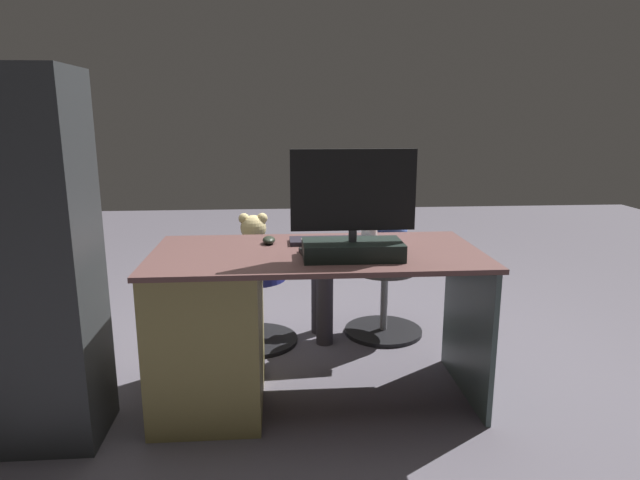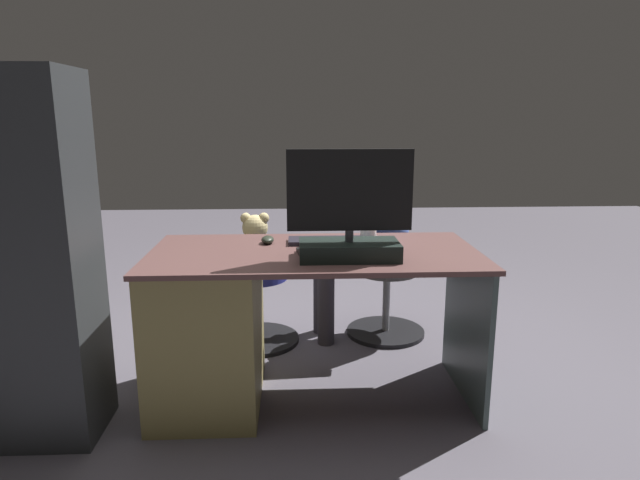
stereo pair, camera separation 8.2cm
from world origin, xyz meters
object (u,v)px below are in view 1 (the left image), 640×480
(monitor, at_px, (353,225))
(teddy_bear, at_px, (254,244))
(computer_mouse, at_px, (269,240))
(tv_remote, at_px, (307,253))
(person, at_px, (371,231))
(visitor_chair, at_px, (384,294))
(desk, at_px, (231,323))
(cup, at_px, (369,232))
(keyboard, at_px, (333,241))
(office_chair_teddy, at_px, (255,303))

(monitor, xyz_separation_m, teddy_bear, (0.46, -0.82, -0.27))
(computer_mouse, bearing_deg, tv_remote, 125.97)
(monitor, relative_size, person, 0.48)
(monitor, xyz_separation_m, tv_remote, (0.19, -0.06, -0.14))
(computer_mouse, bearing_deg, visitor_chair, -139.03)
(desk, relative_size, tv_remote, 9.94)
(monitor, distance_m, cup, 0.36)
(tv_remote, bearing_deg, keyboard, -129.55)
(tv_remote, relative_size, teddy_bear, 0.45)
(desk, xyz_separation_m, computer_mouse, (-0.18, -0.16, 0.36))
(monitor, relative_size, tv_remote, 3.53)
(monitor, height_order, keyboard, monitor)
(keyboard, bearing_deg, desk, 17.64)
(office_chair_teddy, relative_size, person, 0.44)
(tv_remote, height_order, person, person)
(office_chair_teddy, bearing_deg, person, -173.97)
(keyboard, distance_m, person, 0.66)
(teddy_bear, bearing_deg, keyboard, 127.79)
(tv_remote, bearing_deg, visitor_chair, -130.25)
(computer_mouse, xyz_separation_m, person, (-0.59, -0.59, -0.09))
(desk, height_order, office_chair_teddy, desk)
(keyboard, bearing_deg, computer_mouse, -0.01)
(keyboard, relative_size, teddy_bear, 1.27)
(keyboard, distance_m, cup, 0.18)
(office_chair_teddy, bearing_deg, tv_remote, 109.59)
(cup, height_order, visitor_chair, cup)
(desk, relative_size, computer_mouse, 15.53)
(tv_remote, xyz_separation_m, person, (-0.43, -0.82, -0.08))
(teddy_bear, bearing_deg, cup, 139.26)
(keyboard, bearing_deg, cup, -173.41)
(tv_remote, xyz_separation_m, office_chair_teddy, (0.27, -0.75, -0.49))
(keyboard, height_order, office_chair_teddy, keyboard)
(monitor, height_order, visitor_chair, monitor)
(tv_remote, height_order, teddy_bear, teddy_bear)
(tv_remote, xyz_separation_m, visitor_chair, (-0.52, -0.83, -0.48))
(keyboard, distance_m, computer_mouse, 0.31)
(desk, height_order, tv_remote, tv_remote)
(desk, xyz_separation_m, visitor_chair, (-0.87, -0.75, -0.13))
(keyboard, relative_size, office_chair_teddy, 0.86)
(visitor_chair, bearing_deg, computer_mouse, 40.97)
(computer_mouse, relative_size, teddy_bear, 0.29)
(teddy_bear, xyz_separation_m, visitor_chair, (-0.78, -0.07, -0.35))
(visitor_chair, bearing_deg, monitor, 70.07)
(monitor, bearing_deg, visitor_chair, -109.93)
(teddy_bear, bearing_deg, visitor_chair, -174.77)
(tv_remote, distance_m, teddy_bear, 0.81)
(keyboard, xyz_separation_m, cup, (-0.18, -0.02, 0.03))
(keyboard, distance_m, visitor_chair, 0.85)
(computer_mouse, relative_size, office_chair_teddy, 0.20)
(keyboard, distance_m, office_chair_teddy, 0.82)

